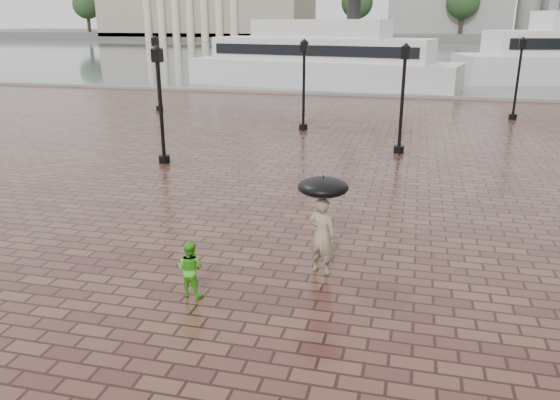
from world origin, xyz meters
name	(u,v)px	position (x,y,z in m)	size (l,w,h in m)	color
ground	(222,298)	(0.00, 0.00, 0.00)	(300.00, 300.00, 0.00)	#3C1E1B
harbour_water	(399,52)	(0.00, 92.00, 0.00)	(240.00, 240.00, 0.00)	#434C51
quay_edge	(367,96)	(0.00, 32.00, 0.00)	(80.00, 0.60, 0.30)	slate
far_shore	(409,36)	(0.00, 160.00, 1.00)	(300.00, 60.00, 2.00)	#4C4C47
far_trees	(409,3)	(0.00, 138.00, 9.42)	(188.00, 8.00, 13.50)	#2D2119
street_lamps	(310,85)	(-1.60, 17.60, 2.33)	(21.44, 14.44, 4.40)	black
adult_pedestrian	(322,235)	(1.77, 1.71, 0.89)	(0.65, 0.43, 1.78)	gray
child_pedestrian	(190,269)	(-0.65, -0.01, 0.59)	(0.58, 0.45, 1.19)	green
ferry_near	(321,60)	(-4.44, 37.00, 2.24)	(23.34, 9.66, 7.45)	silver
umbrella	(323,187)	(1.77, 1.71, 2.01)	(1.10, 1.10, 1.17)	black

